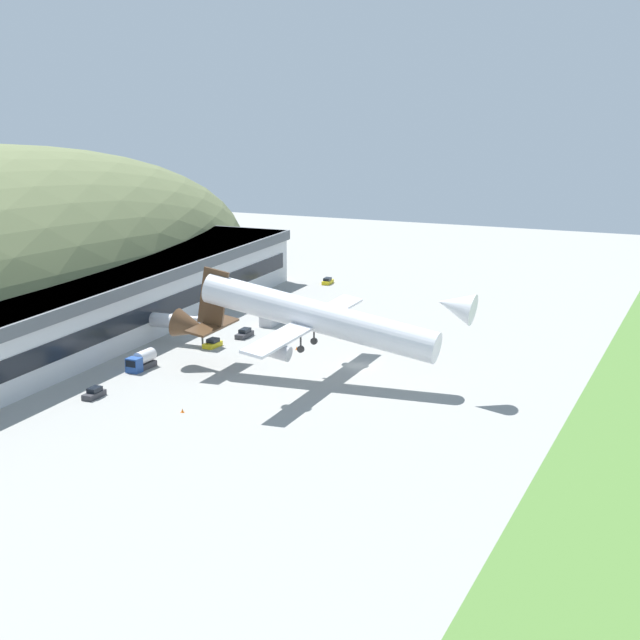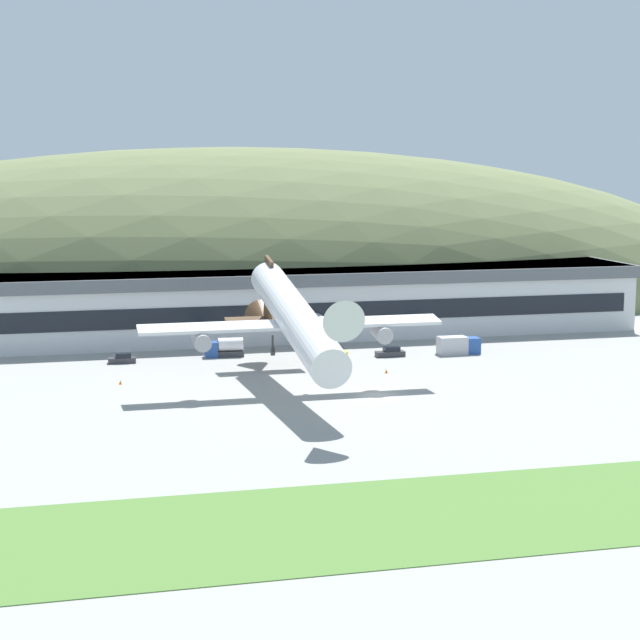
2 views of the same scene
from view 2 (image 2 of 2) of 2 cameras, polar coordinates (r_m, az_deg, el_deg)
The scene contains 13 objects.
ground_plane at distance 142.00m, azimuth 2.99°, elevation -4.01°, with size 327.95×327.95×0.00m, color gray.
grass_strip_foreground at distance 99.02m, azimuth 11.08°, elevation -9.79°, with size 295.16×21.95×0.08m, color #4C7533.
hill_backdrop at distance 228.59m, azimuth -4.54°, elevation 0.80°, with size 238.09×86.07×66.78m, color #667047.
terminal_building at distance 189.20m, azimuth -0.98°, elevation 1.23°, with size 120.76×21.72×11.83m.
jetway_0 at distance 173.18m, azimuth 0.31°, elevation -0.36°, with size 3.38×12.08×5.43m.
cargo_airplane at distance 141.39m, azimuth -1.41°, elevation 0.09°, with size 40.92×50.69×13.15m.
service_car_0 at distance 168.83m, azimuth 0.82°, elevation -1.75°, with size 4.01×2.20×1.52m.
service_car_1 at distance 166.23m, azimuth -10.50°, elevation -2.06°, with size 4.17×1.74×1.56m.
service_car_2 at distance 169.17m, azimuth 3.78°, elevation -1.74°, with size 4.59×1.73×1.56m.
fuel_truck at distance 172.31m, azimuth 7.38°, elevation -1.36°, with size 6.78×2.58×2.85m.
box_truck at distance 169.26m, azimuth -5.10°, elevation -1.49°, with size 6.21×2.52×3.00m.
traffic_cone_0 at distance 150.88m, azimuth -10.60°, elevation -3.29°, with size 0.52×0.52×0.58m.
traffic_cone_1 at distance 156.29m, azimuth 3.56°, elevation -2.74°, with size 0.52×0.52×0.58m.
Camera 2 is at (-40.21, -132.59, 31.07)m, focal length 60.00 mm.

